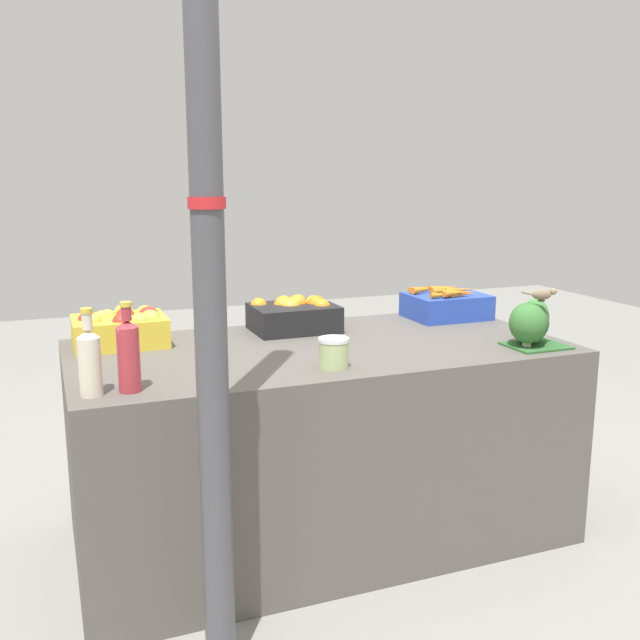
# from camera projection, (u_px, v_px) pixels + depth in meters

# --- Properties ---
(ground_plane) EXTENTS (10.00, 10.00, 0.00)m
(ground_plane) POSITION_uv_depth(u_px,v_px,m) (320.00, 531.00, 2.89)
(ground_plane) COLOR gray
(market_table) EXTENTS (1.87, 0.93, 0.77)m
(market_table) POSITION_uv_depth(u_px,v_px,m) (320.00, 441.00, 2.81)
(market_table) COLOR #56514C
(market_table) RESTS_ON ground_plane
(support_pole) EXTENTS (0.10, 0.10, 2.62)m
(support_pole) POSITION_uv_depth(u_px,v_px,m) (207.00, 218.00, 1.82)
(support_pole) COLOR #4C4C51
(support_pole) RESTS_ON ground_plane
(apple_crate) EXTENTS (0.34, 0.27, 0.15)m
(apple_crate) POSITION_uv_depth(u_px,v_px,m) (122.00, 327.00, 2.73)
(apple_crate) COLOR gold
(apple_crate) RESTS_ON market_table
(orange_crate) EXTENTS (0.34, 0.27, 0.15)m
(orange_crate) POSITION_uv_depth(u_px,v_px,m) (295.00, 314.00, 2.99)
(orange_crate) COLOR black
(orange_crate) RESTS_ON market_table
(carrot_crate) EXTENTS (0.34, 0.27, 0.15)m
(carrot_crate) POSITION_uv_depth(u_px,v_px,m) (446.00, 305.00, 3.24)
(carrot_crate) COLOR #2847B7
(carrot_crate) RESTS_ON market_table
(broccoli_pile) EXTENTS (0.23, 0.20, 0.18)m
(broccoli_pile) POSITION_uv_depth(u_px,v_px,m) (530.00, 323.00, 2.71)
(broccoli_pile) COLOR #2D602D
(broccoli_pile) RESTS_ON market_table
(juice_bottle_cloudy) EXTENTS (0.07, 0.07, 0.26)m
(juice_bottle_cloudy) POSITION_uv_depth(u_px,v_px,m) (90.00, 360.00, 2.10)
(juice_bottle_cloudy) COLOR beige
(juice_bottle_cloudy) RESTS_ON market_table
(juice_bottle_ruby) EXTENTS (0.07, 0.07, 0.28)m
(juice_bottle_ruby) POSITION_uv_depth(u_px,v_px,m) (128.00, 354.00, 2.14)
(juice_bottle_ruby) COLOR #B2333D
(juice_bottle_ruby) RESTS_ON market_table
(pickle_jar) EXTENTS (0.11, 0.11, 0.10)m
(pickle_jar) POSITION_uv_depth(u_px,v_px,m) (334.00, 353.00, 2.41)
(pickle_jar) COLOR #B2C684
(pickle_jar) RESTS_ON market_table
(sparrow_bird) EXTENTS (0.13, 0.06, 0.05)m
(sparrow_bird) POSITION_uv_depth(u_px,v_px,m) (543.00, 294.00, 2.66)
(sparrow_bird) COLOR #4C3D2D
(sparrow_bird) RESTS_ON broccoli_pile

